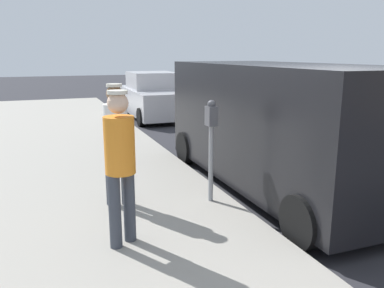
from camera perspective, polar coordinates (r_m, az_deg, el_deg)
name	(u,v)px	position (r m, az deg, el deg)	size (l,w,h in m)	color
ground_plane	(320,218)	(6.09, 17.97, -10.13)	(80.00, 80.00, 0.00)	#2D2D33
sidewalk_slab	(66,257)	(4.85, -17.64, -15.27)	(5.00, 32.00, 0.15)	#9E998E
parking_meter_near	(211,134)	(5.76, 2.79, 1.51)	(0.14, 0.18, 1.52)	gray
pedestrian_in_white	(116,137)	(5.72, -10.85, 1.04)	(0.35, 0.34, 1.76)	#383D47
pedestrian_in_orange	(120,158)	(4.48, -10.32, -2.03)	(0.34, 0.34, 1.78)	#383D47
parked_van	(279,123)	(6.94, 12.42, 2.95)	(2.13, 5.20, 2.15)	black
parked_sedan_behind	(154,97)	(14.74, -5.53, 6.75)	(2.01, 4.43, 1.65)	#BCBCC1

